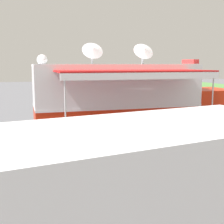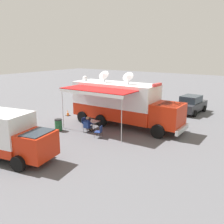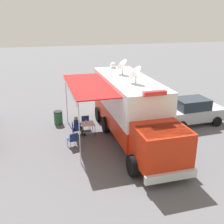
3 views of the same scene
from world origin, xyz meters
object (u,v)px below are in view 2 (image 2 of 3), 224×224
Objects in this scene: folding_chair_at_table at (87,126)px; seated_responder at (88,124)px; command_truck at (122,103)px; folding_chair_beside_table at (85,122)px; water_bottle at (92,120)px; trash_bin at (58,125)px; car_behind_truck at (138,104)px; traffic_cone at (68,113)px; car_far_corner at (191,104)px; folding_chair_spare_by_truck at (99,131)px; folding_table at (93,122)px.

seated_responder reaches higher than folding_chair_at_table.
command_truck is 10.95× the size of folding_chair_beside_table.
trash_bin is (1.54, -2.09, -0.38)m from water_bottle.
water_bottle is at bearing -0.33° from car_behind_truck.
command_truck is at bearing 92.99° from traffic_cone.
car_far_corner reaches higher than folding_chair_at_table.
folding_chair_beside_table is (-0.81, -0.89, 0.00)m from folding_chair_at_table.
folding_chair_spare_by_truck is 0.20× the size of car_behind_truck.
trash_bin reaches higher than folding_table.
car_behind_truck is at bearing 179.67° from water_bottle.
car_behind_truck is (-8.72, 2.13, 0.42)m from trash_bin.
seated_responder is 2.16× the size of traffic_cone.
car_far_corner is at bearing 151.69° from folding_chair_beside_table.
folding_chair_at_table is (0.80, 0.04, -0.16)m from folding_table.
folding_chair_beside_table is 0.70× the size of seated_responder.
folding_chair_spare_by_truck reaches higher than traffic_cone.
water_bottle is 0.56m from seated_responder.
seated_responder is (0.62, 0.89, 0.14)m from folding_chair_beside_table.
car_far_corner is (-7.54, 3.30, -1.07)m from command_truck.
folding_chair_spare_by_truck reaches higher than folding_table.
folding_chair_beside_table is 1.09m from seated_responder.
folding_table is 0.86m from folding_chair_beside_table.
folding_table is at bearing 66.91° from traffic_cone.
car_behind_truck is at bearing -169.81° from folding_chair_spare_by_truck.
folding_chair_spare_by_truck is 0.70× the size of seated_responder.
car_behind_truck is 0.99× the size of car_far_corner.
car_behind_truck reaches higher than water_bottle.
command_truck is at bearing 140.20° from trash_bin.
water_bottle is at bearing -169.96° from seated_responder.
car_far_corner is at bearing 156.40° from command_truck.
car_behind_truck is at bearing 173.26° from folding_chair_beside_table.
folding_table reaches higher than traffic_cone.
trash_bin is at bearing -13.73° from car_behind_truck.
folding_chair_beside_table is 1.00× the size of folding_chair_spare_by_truck.
folding_chair_beside_table is 0.20× the size of car_far_corner.
car_behind_truck is at bearing -179.62° from folding_chair_at_table.
command_truck is 16.43× the size of traffic_cone.
car_far_corner is (-9.91, 4.48, 0.21)m from folding_table.
folding_chair_beside_table reaches higher than folding_table.
command_truck is 10.47× the size of trash_bin.
folding_table is at bearing -126.27° from folding_chair_spare_by_truck.
water_bottle reaches higher than folding_chair_beside_table.
traffic_cone is at bearing -144.04° from trash_bin.
folding_chair_spare_by_truck is at bearing 10.19° from car_behind_truck.
command_truck is at bearing -23.60° from car_far_corner.
folding_chair_beside_table and folding_chair_spare_by_truck have the same top height.
folding_chair_beside_table is 7.14m from car_behind_truck.
water_bottle reaches higher than trash_bin.
traffic_cone is 0.14× the size of car_behind_truck.
water_bottle is at bearing -122.81° from folding_chair_spare_by_truck.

